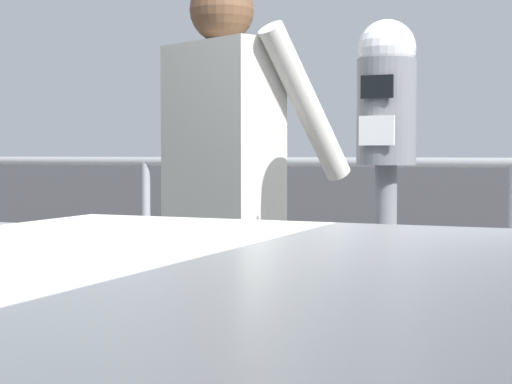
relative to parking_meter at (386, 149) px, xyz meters
The scene contains 2 objects.
parking_meter is the anchor object (origin of this frame).
pedestrian_at_meter 0.71m from the parking_meter, 161.95° to the left, with size 0.73×0.44×1.76m.
Camera 1 is at (0.49, -2.19, 1.28)m, focal length 58.44 mm.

